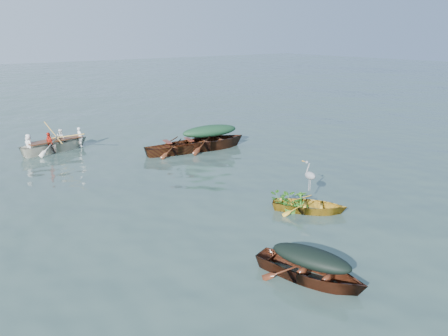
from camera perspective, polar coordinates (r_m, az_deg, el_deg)
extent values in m
plane|color=#384E48|center=(14.63, 5.45, -3.01)|extent=(140.00, 140.00, 0.00)
imported|color=gold|center=(13.20, 11.05, -5.59)|extent=(2.61, 2.81, 0.69)
imported|color=#4C1E11|center=(9.81, 11.11, -14.15)|extent=(2.12, 3.45, 0.78)
imported|color=#4A2411|center=(19.79, -1.84, 2.50)|extent=(4.95, 2.14, 1.14)
imported|color=#553015|center=(19.17, -5.93, 1.92)|extent=(4.30, 2.05, 0.95)
imported|color=white|center=(20.78, -21.02, 2.05)|extent=(4.40, 1.95, 1.01)
ellipsoid|color=black|center=(9.52, 11.31, -11.12)|extent=(1.16, 1.90, 0.40)
ellipsoid|color=#173923|center=(19.60, -1.86, 4.85)|extent=(2.72, 1.18, 0.52)
imported|color=#24641A|center=(13.02, 8.80, -2.74)|extent=(1.11, 1.14, 0.60)
imported|color=silver|center=(20.58, -21.28, 4.43)|extent=(3.12, 1.62, 0.76)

